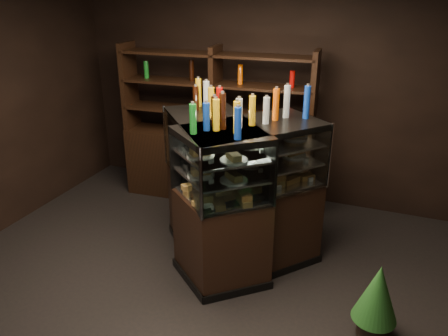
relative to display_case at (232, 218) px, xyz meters
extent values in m
plane|color=black|center=(-0.22, -0.77, -0.50)|extent=(5.00, 5.00, 0.00)
cube|color=black|center=(-0.22, 1.73, 1.00)|extent=(5.00, 0.02, 3.00)
cube|color=black|center=(0.18, 0.00, -0.06)|extent=(1.37, 1.46, 0.88)
cube|color=black|center=(0.18, 0.00, -0.46)|extent=(1.41, 1.50, 0.08)
cube|color=black|center=(0.18, 0.00, 0.96)|extent=(1.37, 1.46, 0.06)
cube|color=silver|center=(0.18, 0.00, 0.38)|extent=(1.30, 1.38, 0.02)
cube|color=silver|center=(0.18, 0.00, 0.59)|extent=(1.30, 1.38, 0.02)
cube|color=silver|center=(0.18, 0.00, 0.78)|extent=(1.30, 1.38, 0.02)
cube|color=white|center=(0.44, -0.22, 0.68)|extent=(0.86, 1.03, 0.62)
cylinder|color=silver|center=(0.86, 0.30, 0.68)|extent=(0.03, 0.03, 0.64)
cylinder|color=silver|center=(0.01, -0.73, 0.68)|extent=(0.03, 0.03, 0.64)
cube|color=black|center=(-0.18, 0.00, -0.06)|extent=(1.38, 1.45, 0.88)
cube|color=black|center=(-0.18, 0.00, -0.46)|extent=(1.42, 1.49, 0.08)
cube|color=black|center=(-0.18, 0.00, 0.96)|extent=(1.38, 1.45, 0.06)
cube|color=silver|center=(-0.18, 0.00, 0.38)|extent=(1.31, 1.38, 0.02)
cube|color=silver|center=(-0.18, 0.00, 0.59)|extent=(1.31, 1.38, 0.02)
cube|color=silver|center=(-0.18, 0.00, 0.78)|extent=(1.31, 1.38, 0.02)
cube|color=white|center=(-0.44, -0.22, 0.68)|extent=(0.88, 1.02, 0.62)
cylinder|color=silver|center=(0.01, -0.73, 0.68)|extent=(0.03, 0.03, 0.64)
cylinder|color=silver|center=(-0.87, 0.29, 0.68)|extent=(0.03, 0.03, 0.64)
cube|color=#C38C46|center=(-0.16, -0.45, 0.42)|extent=(0.18, 0.20, 0.06)
cube|color=#C38C46|center=(-0.04, -0.31, 0.42)|extent=(0.18, 0.20, 0.06)
cube|color=#C38C46|center=(0.08, -0.16, 0.42)|extent=(0.18, 0.20, 0.06)
cube|color=#C38C46|center=(0.20, -0.02, 0.42)|extent=(0.18, 0.20, 0.06)
cube|color=#C38C46|center=(0.32, 0.13, 0.42)|extent=(0.18, 0.20, 0.06)
cube|color=#C38C46|center=(0.44, 0.27, 0.42)|extent=(0.18, 0.20, 0.06)
cube|color=#C38C46|center=(0.56, 0.41, 0.42)|extent=(0.18, 0.20, 0.06)
cylinder|color=white|center=(-0.15, -0.39, 0.61)|extent=(0.24, 0.24, 0.02)
cube|color=#C38C46|center=(-0.15, -0.39, 0.64)|extent=(0.17, 0.18, 0.05)
cylinder|color=white|center=(0.18, 0.00, 0.61)|extent=(0.24, 0.24, 0.02)
cube|color=#C38C46|center=(0.18, 0.00, 0.64)|extent=(0.17, 0.18, 0.05)
cylinder|color=white|center=(0.50, 0.39, 0.61)|extent=(0.24, 0.24, 0.02)
cube|color=#C38C46|center=(0.50, 0.39, 0.64)|extent=(0.17, 0.18, 0.05)
cylinder|color=white|center=(-0.15, -0.39, 0.79)|extent=(0.24, 0.24, 0.02)
cube|color=#C38C46|center=(-0.15, -0.39, 0.83)|extent=(0.17, 0.18, 0.05)
cylinder|color=white|center=(0.18, 0.00, 0.79)|extent=(0.24, 0.24, 0.02)
cube|color=#C38C46|center=(0.18, 0.00, 0.83)|extent=(0.17, 0.18, 0.05)
cylinder|color=white|center=(0.50, 0.39, 0.79)|extent=(0.24, 0.24, 0.02)
cube|color=#C38C46|center=(0.50, 0.39, 0.83)|extent=(0.17, 0.18, 0.05)
cube|color=#C38C46|center=(-0.57, 0.40, 0.42)|extent=(0.19, 0.20, 0.06)
cube|color=#C38C46|center=(-0.45, 0.26, 0.42)|extent=(0.19, 0.20, 0.06)
cube|color=#C38C46|center=(-0.33, 0.12, 0.42)|extent=(0.19, 0.20, 0.06)
cube|color=#C38C46|center=(-0.20, -0.02, 0.42)|extent=(0.19, 0.20, 0.06)
cube|color=#C38C46|center=(-0.08, -0.16, 0.42)|extent=(0.19, 0.20, 0.06)
cube|color=#C38C46|center=(0.04, -0.31, 0.42)|extent=(0.19, 0.20, 0.06)
cube|color=#C38C46|center=(0.16, -0.45, 0.42)|extent=(0.19, 0.20, 0.06)
cylinder|color=white|center=(-0.51, 0.39, 0.61)|extent=(0.24, 0.24, 0.02)
cube|color=#C38C46|center=(-0.51, 0.39, 0.64)|extent=(0.17, 0.18, 0.05)
cylinder|color=white|center=(-0.18, 0.00, 0.61)|extent=(0.24, 0.24, 0.02)
cube|color=#C38C46|center=(-0.18, 0.00, 0.64)|extent=(0.17, 0.18, 0.05)
cylinder|color=white|center=(0.15, -0.39, 0.61)|extent=(0.24, 0.24, 0.02)
cube|color=#C38C46|center=(0.15, -0.39, 0.64)|extent=(0.17, 0.18, 0.05)
cylinder|color=white|center=(-0.51, 0.39, 0.79)|extent=(0.24, 0.24, 0.02)
cube|color=#C38C46|center=(-0.51, 0.39, 0.83)|extent=(0.17, 0.18, 0.05)
cylinder|color=white|center=(-0.18, 0.00, 0.79)|extent=(0.24, 0.24, 0.02)
cube|color=#C38C46|center=(-0.18, 0.00, 0.83)|extent=(0.17, 0.18, 0.05)
cylinder|color=white|center=(0.15, -0.39, 0.79)|extent=(0.24, 0.24, 0.02)
cube|color=#C38C46|center=(0.15, -0.39, 0.83)|extent=(0.17, 0.18, 0.05)
cylinder|color=silver|center=(-0.18, -0.43, 1.13)|extent=(0.06, 0.06, 0.28)
cylinder|color=silver|center=(-0.18, -0.43, 1.28)|extent=(0.03, 0.03, 0.02)
cylinder|color=black|center=(-0.09, -0.32, 1.13)|extent=(0.06, 0.06, 0.28)
cylinder|color=silver|center=(-0.09, -0.32, 1.28)|extent=(0.03, 0.03, 0.02)
cylinder|color=#B20C0A|center=(0.00, -0.21, 1.13)|extent=(0.06, 0.06, 0.28)
cylinder|color=silver|center=(0.00, -0.21, 1.28)|extent=(0.03, 0.03, 0.02)
cylinder|color=#0F38B2|center=(0.09, -0.10, 1.13)|extent=(0.06, 0.06, 0.28)
cylinder|color=silver|center=(0.09, -0.10, 1.28)|extent=(0.03, 0.03, 0.02)
cylinder|color=yellow|center=(0.18, 0.00, 1.13)|extent=(0.06, 0.06, 0.28)
cylinder|color=silver|center=(0.18, 0.00, 1.28)|extent=(0.03, 0.03, 0.02)
cylinder|color=#147223|center=(0.27, 0.11, 1.13)|extent=(0.06, 0.06, 0.28)
cylinder|color=silver|center=(0.27, 0.11, 1.28)|extent=(0.03, 0.03, 0.02)
cylinder|color=#D8590A|center=(0.36, 0.22, 1.13)|extent=(0.06, 0.06, 0.28)
cylinder|color=silver|center=(0.36, 0.22, 1.28)|extent=(0.03, 0.03, 0.02)
cylinder|color=silver|center=(0.45, 0.33, 1.13)|extent=(0.06, 0.06, 0.28)
cylinder|color=silver|center=(0.45, 0.33, 1.28)|extent=(0.03, 0.03, 0.02)
cylinder|color=black|center=(0.54, 0.44, 1.13)|extent=(0.06, 0.06, 0.28)
cylinder|color=silver|center=(0.54, 0.44, 1.28)|extent=(0.03, 0.03, 0.02)
cylinder|color=silver|center=(-0.54, 0.43, 1.13)|extent=(0.06, 0.06, 0.28)
cylinder|color=silver|center=(-0.54, 0.43, 1.28)|extent=(0.03, 0.03, 0.02)
cylinder|color=black|center=(-0.45, 0.32, 1.13)|extent=(0.06, 0.06, 0.28)
cylinder|color=silver|center=(-0.45, 0.32, 1.28)|extent=(0.03, 0.03, 0.02)
cylinder|color=#B20C0A|center=(-0.36, 0.21, 1.13)|extent=(0.06, 0.06, 0.28)
cylinder|color=silver|center=(-0.36, 0.21, 1.28)|extent=(0.03, 0.03, 0.02)
cylinder|color=#0F38B2|center=(-0.27, 0.11, 1.13)|extent=(0.06, 0.06, 0.28)
cylinder|color=silver|center=(-0.27, 0.11, 1.28)|extent=(0.03, 0.03, 0.02)
cylinder|color=yellow|center=(-0.18, 0.00, 1.13)|extent=(0.06, 0.06, 0.28)
cylinder|color=silver|center=(-0.18, 0.00, 1.28)|extent=(0.03, 0.03, 0.02)
cylinder|color=#147223|center=(-0.09, -0.11, 1.13)|extent=(0.06, 0.06, 0.28)
cylinder|color=silver|center=(-0.09, -0.11, 1.28)|extent=(0.03, 0.03, 0.02)
cylinder|color=#D8590A|center=(0.01, -0.21, 1.13)|extent=(0.06, 0.06, 0.28)
cylinder|color=silver|center=(0.01, -0.21, 1.28)|extent=(0.03, 0.03, 0.02)
cylinder|color=silver|center=(0.10, -0.32, 1.13)|extent=(0.06, 0.06, 0.28)
cylinder|color=silver|center=(0.10, -0.32, 1.28)|extent=(0.03, 0.03, 0.02)
cylinder|color=black|center=(0.19, -0.43, 1.13)|extent=(0.06, 0.06, 0.28)
cylinder|color=silver|center=(0.19, -0.43, 1.28)|extent=(0.03, 0.03, 0.02)
cylinder|color=black|center=(1.44, -0.57, -0.41)|extent=(0.24, 0.24, 0.18)
cone|color=#1E5718|center=(1.44, -0.57, -0.08)|extent=(0.36, 0.36, 0.50)
cone|color=#1E5718|center=(1.44, -0.57, 0.09)|extent=(0.28, 0.28, 0.35)
cube|color=black|center=(-0.69, 1.28, -0.05)|extent=(2.46, 0.58, 0.90)
cube|color=black|center=(-1.88, 1.20, 0.95)|extent=(0.08, 0.38, 1.10)
cube|color=black|center=(-0.69, 1.28, 0.95)|extent=(0.08, 0.38, 1.10)
cube|color=black|center=(0.49, 1.35, 0.95)|extent=(0.08, 0.38, 1.10)
cube|color=black|center=(-0.69, 1.28, 0.70)|extent=(2.41, 0.53, 0.03)
cube|color=black|center=(-0.69, 1.28, 1.05)|extent=(2.41, 0.53, 0.03)
cube|color=black|center=(-0.69, 1.28, 1.40)|extent=(2.41, 0.53, 0.03)
cylinder|color=silver|center=(-1.62, 1.21, 0.82)|extent=(0.06, 0.06, 0.22)
cylinder|color=black|center=(-1.00, 1.26, 0.82)|extent=(0.06, 0.06, 0.22)
cylinder|color=#B20C0A|center=(-0.39, 1.30, 0.82)|extent=(0.06, 0.06, 0.22)
cylinder|color=#0F38B2|center=(0.23, 1.34, 0.82)|extent=(0.06, 0.06, 0.22)
camera|label=1|loc=(1.33, -3.60, 2.16)|focal=35.00mm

